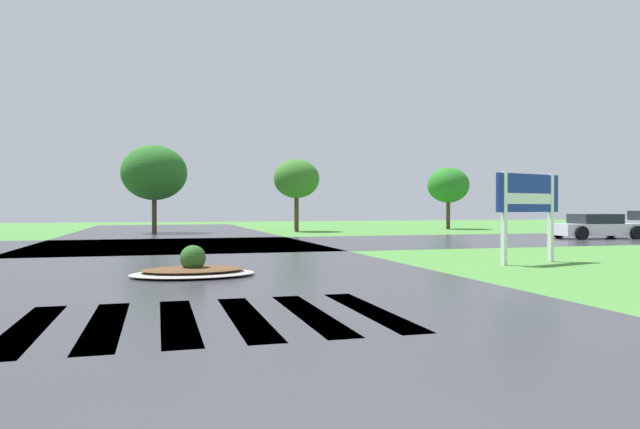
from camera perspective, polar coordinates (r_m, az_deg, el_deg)
asphalt_roadway at (r=12.79m, az=-12.63°, el=-6.03°), size 11.19×80.00×0.01m
asphalt_cross_road at (r=23.77m, az=-14.11°, el=-2.94°), size 90.00×10.07×0.01m
crosswalk_stripes at (r=7.94m, az=-10.62°, el=-10.13°), size 4.95×3.28×0.01m
estate_billboard at (r=16.35m, az=19.97°, el=1.42°), size 2.37×0.76×2.45m
median_island at (r=12.82m, az=-12.50°, el=-5.38°), size 2.69×1.76×0.68m
car_dark_suv at (r=30.96m, az=25.74°, el=-1.11°), size 4.40×2.36×1.20m
background_treeline at (r=35.08m, az=-19.98°, el=4.48°), size 35.77×6.29×6.31m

